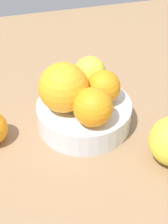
% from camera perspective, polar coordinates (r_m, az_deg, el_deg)
% --- Properties ---
extents(ground_plane, '(1.10, 1.10, 0.02)m').
position_cam_1_polar(ground_plane, '(0.61, 0.00, -2.75)').
color(ground_plane, '#997551').
extents(fruit_bowl, '(0.17, 0.17, 0.05)m').
position_cam_1_polar(fruit_bowl, '(0.59, 0.00, -0.44)').
color(fruit_bowl, silver).
rests_on(fruit_bowl, ground_plane).
extents(orange_in_bowl_0, '(0.09, 0.09, 0.09)m').
position_cam_1_polar(orange_in_bowl_0, '(0.54, -3.64, 4.30)').
color(orange_in_bowl_0, '#F9A823').
rests_on(orange_in_bowl_0, fruit_bowl).
extents(orange_in_bowl_1, '(0.07, 0.07, 0.07)m').
position_cam_1_polar(orange_in_bowl_1, '(0.52, 1.70, 0.91)').
color(orange_in_bowl_1, orange).
rests_on(orange_in_bowl_1, fruit_bowl).
extents(orange_in_bowl_2, '(0.06, 0.06, 0.06)m').
position_cam_1_polar(orange_in_bowl_2, '(0.57, 3.48, 4.46)').
color(orange_in_bowl_2, orange).
rests_on(orange_in_bowl_2, fruit_bowl).
extents(orange_in_bowl_3, '(0.06, 0.06, 0.06)m').
position_cam_1_polar(orange_in_bowl_3, '(0.61, 1.04, 7.13)').
color(orange_in_bowl_3, yellow).
rests_on(orange_in_bowl_3, fruit_bowl).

